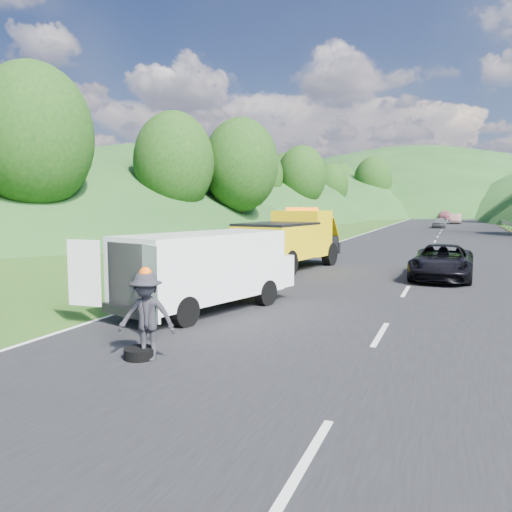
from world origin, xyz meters
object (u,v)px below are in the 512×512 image
at_px(white_van, 207,267).
at_px(suitcase, 157,284).
at_px(spare_tire, 140,359).
at_px(worker, 148,361).
at_px(tow_truck, 290,239).
at_px(child, 218,301).
at_px(passing_suv, 441,279).
at_px(woman, 200,293).

bearing_deg(white_van, suitcase, 163.00).
bearing_deg(spare_tire, suitcase, 120.61).
xyz_separation_m(white_van, worker, (1.01, -4.41, -1.23)).
xyz_separation_m(white_van, spare_tire, (0.82, -4.38, -1.23)).
relative_size(tow_truck, suitcase, 12.11).
bearing_deg(worker, child, 88.04).
distance_m(white_van, passing_suv, 10.51).
relative_size(spare_tire, passing_suv, 0.12).
relative_size(tow_truck, white_van, 1.03).
xyz_separation_m(worker, passing_suv, (4.88, 13.02, 0.00)).
relative_size(child, passing_suv, 0.19).
relative_size(tow_truck, woman, 4.66).
bearing_deg(woman, passing_suv, -45.27).
distance_m(white_van, child, 1.89).
bearing_deg(worker, tow_truck, 81.60).
distance_m(white_van, spare_tire, 4.62).
xyz_separation_m(tow_truck, passing_suv, (6.50, -0.69, -1.37)).
bearing_deg(passing_suv, suitcase, -140.68).
relative_size(suitcase, spare_tire, 0.94).
bearing_deg(spare_tire, woman, 109.10).
xyz_separation_m(woman, passing_suv, (7.41, 6.23, 0.00)).
xyz_separation_m(woman, suitcase, (-1.36, -0.50, 0.28)).
distance_m(woman, spare_tire, 7.16).
bearing_deg(tow_truck, suitcase, -98.49).
distance_m(worker, spare_tire, 0.20).
bearing_deg(white_van, child, 120.18).
height_order(suitcase, passing_suv, passing_suv).
height_order(white_van, woman, white_van).
xyz_separation_m(child, passing_suv, (6.24, 7.22, 0.00)).
bearing_deg(child, tow_truck, 114.86).
height_order(white_van, worker, white_van).
relative_size(tow_truck, child, 7.38).
height_order(tow_truck, passing_suv, tow_truck).
xyz_separation_m(woman, worker, (2.54, -6.79, 0.00)).
xyz_separation_m(white_van, suitcase, (-2.89, 1.89, -0.95)).
bearing_deg(tow_truck, worker, -74.66).
bearing_deg(spare_tire, child, 101.40).
xyz_separation_m(woman, child, (1.18, -1.00, 0.00)).
height_order(white_van, passing_suv, white_van).
bearing_deg(woman, worker, -154.82).
bearing_deg(child, suitcase, -168.11).
distance_m(tow_truck, spare_tire, 13.82).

